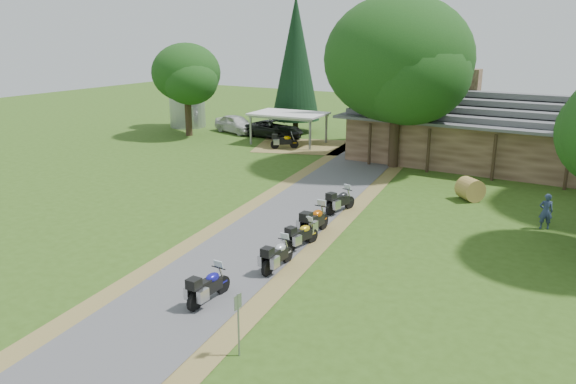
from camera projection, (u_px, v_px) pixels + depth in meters
The scene contains 20 objects.
ground at pixel (213, 275), 20.81m from camera, with size 120.00×120.00×0.00m, color #335016.
driveway at pixel (261, 240), 24.36m from camera, with size 46.00×46.00×0.00m, color #4F4F52.
lodge at pixel (510, 129), 36.99m from camera, with size 21.40×9.40×4.90m, color brown, non-canonical shape.
silo at pixel (187, 91), 51.93m from camera, with size 3.29×3.29×6.68m, color gray.
carport at pixel (289, 128), 44.64m from camera, with size 5.69×3.80×2.47m, color silver, non-canonical shape.
car_white_sedan at pixel (236, 122), 49.43m from camera, with size 5.92×2.50×1.97m, color silver.
car_dark_suv at pixel (274, 125), 47.19m from camera, with size 5.66×2.41×2.17m, color black.
motorcycle_row_a at pixel (209, 284), 18.62m from camera, with size 1.86×0.61×1.27m, color #171491, non-canonical shape.
motorcycle_row_b at pixel (278, 254), 21.19m from camera, with size 1.85×0.60×1.26m, color #B3B5BB, non-canonical shape.
motorcycle_row_c at pixel (302, 234), 23.36m from camera, with size 1.77×0.58×1.21m, color gold, non-canonical shape.
motorcycle_row_d at pixel (315, 219), 24.73m from camera, with size 2.12×0.69×1.45m, color #B75007, non-canonical shape.
motorcycle_row_e at pixel (340, 200), 27.88m from camera, with size 1.90×0.62×1.30m, color black, non-canonical shape.
motorcycle_carport_a at pixel (284, 140), 42.85m from camera, with size 1.89×0.62×1.29m, color #C19001, non-canonical shape.
person_a at pixel (546, 208), 25.45m from camera, with size 0.56×0.40×1.95m, color navy.
hay_bale at pixel (470, 189), 29.85m from camera, with size 1.21×1.21×1.11m, color olive.
sign_post at pixel (238, 325), 15.42m from camera, with size 0.34×0.06×1.90m, color gray, non-canonical shape.
oak_lodge_left at pixel (397, 81), 35.78m from camera, with size 9.43×9.43×11.29m, color #133710, non-canonical shape.
oak_silo at pixel (187, 85), 47.23m from camera, with size 5.76×5.76×8.59m, color #133710, non-canonical shape.
cedar_near at pixel (377, 50), 43.27m from camera, with size 4.25×4.25×14.59m, color black.
cedar_far at pixel (296, 65), 48.55m from camera, with size 4.23×4.23×11.69m, color black.
Camera 1 is at (12.19, -15.01, 8.76)m, focal length 35.00 mm.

